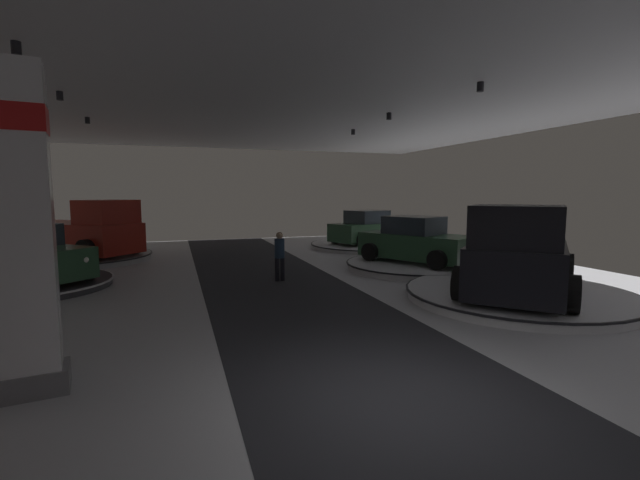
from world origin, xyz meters
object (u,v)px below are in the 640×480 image
display_car_deep_right (369,228)px  pickup_truck_deep_left (84,233)px  display_car_far_left (22,256)px  visitor_walking_near (280,253)px  display_platform_mid_right (518,295)px  display_platform_deep_left (80,257)px  display_car_far_right (416,242)px  pickup_truck_mid_right (519,257)px  display_platform_far_left (25,285)px  display_platform_deep_right (369,245)px  brand_sign_pylon (6,228)px  display_platform_far_right (416,265)px

display_car_deep_right → pickup_truck_deep_left: (-13.14, -0.49, 0.20)m
display_car_far_left → pickup_truck_deep_left: pickup_truck_deep_left is taller
display_car_far_left → visitor_walking_near: (7.46, -1.25, -0.08)m
display_platform_mid_right → display_car_far_left: bearing=156.1°
display_car_deep_right → display_platform_deep_left: 13.41m
display_car_far_right → pickup_truck_mid_right: bearing=-91.5°
display_platform_far_left → display_car_deep_right: size_ratio=1.05×
display_car_deep_right → visitor_walking_near: bearing=-132.2°
display_platform_deep_left → visitor_walking_near: 9.76m
pickup_truck_mid_right → display_platform_deep_right: size_ratio=0.87×
brand_sign_pylon → display_platform_far_left: bearing=105.1°
brand_sign_pylon → display_platform_deep_left: bearing=97.2°
pickup_truck_mid_right → display_platform_deep_right: (1.21, 11.72, -1.06)m
brand_sign_pylon → display_platform_mid_right: 11.19m
display_platform_far_right → display_car_far_right: (-0.01, 0.03, 0.88)m
display_car_far_right → display_car_deep_right: (1.04, 6.46, -0.04)m
display_platform_deep_right → display_platform_far_left: bearing=-157.3°
display_platform_mid_right → display_platform_deep_left: bearing=137.9°
pickup_truck_mid_right → visitor_walking_near: (-5.20, 4.69, -0.28)m
display_platform_far_right → display_platform_deep_right: size_ratio=0.86×
display_car_deep_right → display_platform_mid_right: bearing=-94.7°
display_platform_far_right → visitor_walking_near: 5.43m
display_platform_far_left → display_car_deep_right: (13.82, 5.79, 0.87)m
brand_sign_pylon → display_car_far_left: size_ratio=1.07×
display_platform_far_left → visitor_walking_near: 7.58m
display_platform_deep_left → visitor_walking_near: bearing=-44.0°
visitor_walking_near → display_platform_deep_right: bearing=47.7°
display_platform_far_left → pickup_truck_deep_left: size_ratio=0.89×
display_platform_far_right → pickup_truck_deep_left: pickup_truck_deep_left is taller
display_platform_mid_right → display_car_far_right: 5.10m
display_car_far_left → display_car_far_right: display_car_far_right is taller
brand_sign_pylon → display_platform_deep_left: 13.70m
display_platform_far_right → display_platform_deep_left: bearing=153.3°
brand_sign_pylon → display_platform_deep_left: size_ratio=0.81×
brand_sign_pylon → display_platform_deep_left: (-1.69, 13.41, -2.21)m
display_platform_far_left → display_platform_mid_right: (12.87, -5.70, 0.02)m
pickup_truck_mid_right → display_car_far_right: bearing=88.5°
display_platform_mid_right → display_car_far_right: (-0.10, 5.03, 0.88)m
pickup_truck_deep_left → display_car_deep_right: bearing=2.1°
display_platform_mid_right → visitor_walking_near: bearing=140.6°
display_car_deep_right → display_platform_far_right: bearing=-99.0°
brand_sign_pylon → display_platform_far_right: (10.66, 7.19, -2.21)m
display_platform_deep_right → display_platform_deep_left: (-13.41, -0.28, 0.02)m
display_car_far_left → pickup_truck_mid_right: size_ratio=0.81×
display_platform_far_left → display_platform_deep_left: bearing=85.4°
display_platform_far_right → display_car_deep_right: bearing=81.0°
brand_sign_pylon → display_car_far_right: (10.65, 7.22, -1.33)m
pickup_truck_deep_left → display_car_far_right: bearing=-26.3°
display_platform_mid_right → pickup_truck_mid_right: bearing=-136.5°
pickup_truck_mid_right → display_platform_far_left: bearing=154.9°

